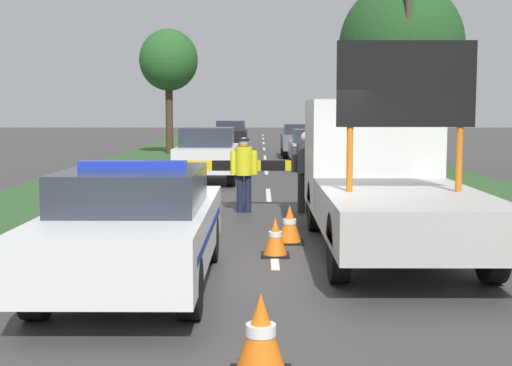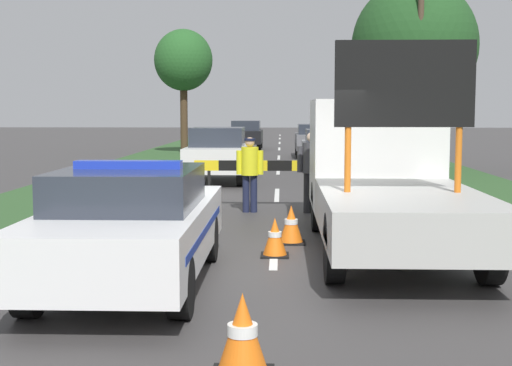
# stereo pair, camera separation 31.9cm
# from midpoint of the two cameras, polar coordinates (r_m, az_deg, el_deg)

# --- Properties ---
(ground_plane) EXTENTS (160.00, 160.00, 0.00)m
(ground_plane) POSITION_cam_midpoint_polar(r_m,az_deg,el_deg) (10.06, 0.66, -6.91)
(ground_plane) COLOR #3D3A3A
(lane_markings) EXTENTS (7.04, 70.17, 0.01)m
(lane_markings) POSITION_cam_midpoint_polar(r_m,az_deg,el_deg) (30.08, 0.46, 1.64)
(lane_markings) COLOR silver
(lane_markings) RESTS_ON ground
(grass_verge_left) EXTENTS (3.71, 120.00, 0.03)m
(grass_verge_left) POSITION_cam_midpoint_polar(r_m,az_deg,el_deg) (30.37, -9.83, 1.61)
(grass_verge_left) COLOR #2D5128
(grass_verge_left) RESTS_ON ground
(grass_verge_right) EXTENTS (3.71, 120.00, 0.03)m
(grass_verge_right) POSITION_cam_midpoint_polar(r_m,az_deg,el_deg) (30.39, 10.74, 1.60)
(grass_verge_right) COLOR #2D5128
(grass_verge_right) RESTS_ON ground
(police_car) EXTENTS (1.89, 4.79, 1.60)m
(police_car) POSITION_cam_midpoint_polar(r_m,az_deg,el_deg) (9.14, -10.58, -3.34)
(police_car) COLOR white
(police_car) RESTS_ON ground
(work_truck) EXTENTS (2.22, 6.36, 3.17)m
(work_truck) POSITION_cam_midpoint_polar(r_m,az_deg,el_deg) (12.03, 9.15, 0.84)
(work_truck) COLOR white
(work_truck) RESTS_ON ground
(road_barrier) EXTENTS (3.32, 0.08, 1.08)m
(road_barrier) POSITION_cam_midpoint_polar(r_m,az_deg,el_deg) (16.15, -0.18, 1.17)
(road_barrier) COLOR black
(road_barrier) RESTS_ON ground
(police_officer) EXTENTS (0.59, 0.37, 1.64)m
(police_officer) POSITION_cam_midpoint_polar(r_m,az_deg,el_deg) (15.46, -1.57, 1.22)
(police_officer) COLOR #191E38
(police_officer) RESTS_ON ground
(pedestrian_civilian) EXTENTS (0.63, 0.40, 1.75)m
(pedestrian_civilian) POSITION_cam_midpoint_polar(r_m,az_deg,el_deg) (15.40, 3.41, 1.40)
(pedestrian_civilian) COLOR #232326
(pedestrian_civilian) RESTS_ON ground
(traffic_cone_near_police) EXTENTS (0.34, 0.34, 0.48)m
(traffic_cone_near_police) POSITION_cam_midpoint_polar(r_m,az_deg,el_deg) (15.74, -10.56, -1.49)
(traffic_cone_near_police) COLOR black
(traffic_cone_near_police) RESTS_ON ground
(traffic_cone_centre_front) EXTENTS (0.53, 0.53, 0.72)m
(traffic_cone_centre_front) POSITION_cam_midpoint_polar(r_m,az_deg,el_deg) (6.04, -1.16, -12.15)
(traffic_cone_centre_front) COLOR black
(traffic_cone_centre_front) RESTS_ON ground
(traffic_cone_near_truck) EXTENTS (0.47, 0.47, 0.65)m
(traffic_cone_near_truck) POSITION_cam_midpoint_polar(r_m,az_deg,el_deg) (15.13, -6.34, -1.40)
(traffic_cone_near_truck) COLOR black
(traffic_cone_near_truck) RESTS_ON ground
(traffic_cone_behind_barrier) EXTENTS (0.47, 0.47, 0.64)m
(traffic_cone_behind_barrier) POSITION_cam_midpoint_polar(r_m,az_deg,el_deg) (11.95, 1.95, -3.32)
(traffic_cone_behind_barrier) COLOR black
(traffic_cone_behind_barrier) RESTS_ON ground
(traffic_cone_lane_edge) EXTENTS (0.43, 0.43, 0.60)m
(traffic_cone_lane_edge) POSITION_cam_midpoint_polar(r_m,az_deg,el_deg) (10.89, 0.71, -4.35)
(traffic_cone_lane_edge) COLOR black
(traffic_cone_lane_edge) RESTS_ON ground
(queued_car_van_white) EXTENTS (1.80, 3.91, 1.69)m
(queued_car_van_white) POSITION_cam_midpoint_polar(r_m,az_deg,el_deg) (22.02, -4.31, 2.32)
(queued_car_van_white) COLOR silver
(queued_car_van_white) RESTS_ON ground
(queued_car_sedan_silver) EXTENTS (1.87, 4.18, 1.48)m
(queued_car_sedan_silver) POSITION_cam_midpoint_polar(r_m,az_deg,el_deg) (27.61, 4.40, 2.84)
(queued_car_sedan_silver) COLOR #B2B2B7
(queued_car_sedan_silver) RESTS_ON ground
(queued_car_suv_grey) EXTENTS (1.84, 4.13, 1.56)m
(queued_car_suv_grey) POSITION_cam_midpoint_polar(r_m,az_deg,el_deg) (33.82, 3.36, 3.49)
(queued_car_suv_grey) COLOR slate
(queued_car_suv_grey) RESTS_ON ground
(queued_car_sedan_black) EXTENTS (1.78, 4.13, 1.62)m
(queued_car_sedan_black) POSITION_cam_midpoint_polar(r_m,az_deg,el_deg) (40.36, -2.23, 3.89)
(queued_car_sedan_black) COLOR black
(queued_car_sedan_black) RESTS_ON ground
(roadside_tree_near_left) EXTENTS (4.52, 4.52, 6.89)m
(roadside_tree_near_left) POSITION_cam_midpoint_polar(r_m,az_deg,el_deg) (26.85, 11.20, 10.63)
(roadside_tree_near_left) COLOR #42301E
(roadside_tree_near_left) RESTS_ON ground
(roadside_tree_near_right) EXTENTS (2.90, 2.90, 6.21)m
(roadside_tree_near_right) POSITION_cam_midpoint_polar(r_m,az_deg,el_deg) (36.07, -7.26, 9.66)
(roadside_tree_near_right) COLOR #42301E
(roadside_tree_near_right) RESTS_ON ground
(utility_pole) EXTENTS (1.20, 0.20, 7.57)m
(utility_pole) POSITION_cam_midpoint_polar(r_m,az_deg,el_deg) (24.75, 11.66, 9.63)
(utility_pole) COLOR #473828
(utility_pole) RESTS_ON ground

